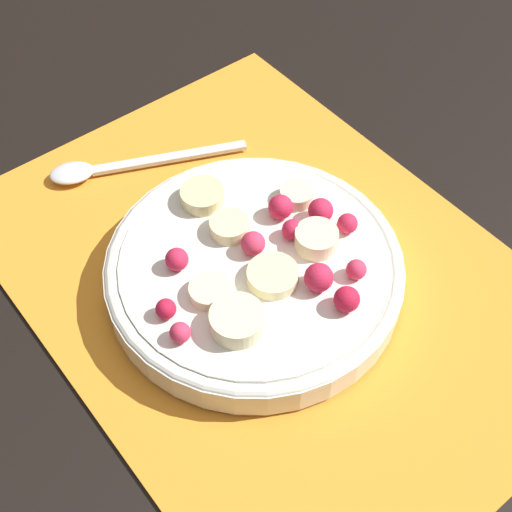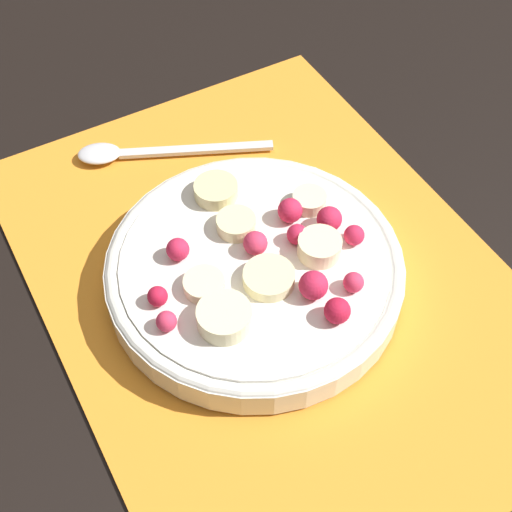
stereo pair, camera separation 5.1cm
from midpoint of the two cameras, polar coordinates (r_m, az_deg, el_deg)
ground_plane at (r=0.55m, az=-1.63°, el=-1.84°), size 3.00×3.00×0.00m
placemat at (r=0.55m, az=-1.63°, el=-1.66°), size 0.45×0.33×0.01m
fruit_bowl at (r=0.53m, az=-2.73°, el=-1.30°), size 0.22×0.22×0.05m
spoon at (r=0.63m, az=-13.91°, el=6.79°), size 0.09×0.16×0.01m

